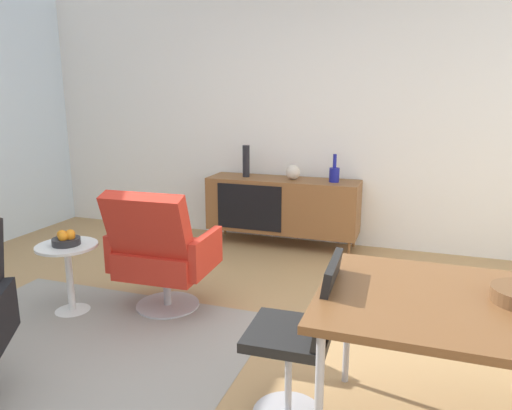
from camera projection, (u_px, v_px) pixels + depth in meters
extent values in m
plane|color=tan|center=(214.00, 355.00, 2.98)|extent=(8.32, 8.32, 0.00)
cube|color=white|center=(311.00, 112.00, 5.05)|extent=(6.80, 0.12, 2.80)
cube|color=brown|center=(283.00, 205.00, 5.06)|extent=(1.60, 0.44, 0.56)
cube|color=black|center=(249.00, 207.00, 4.95)|extent=(0.70, 0.01, 0.48)
cylinder|color=brown|center=(213.00, 235.00, 5.22)|extent=(0.03, 0.03, 0.16)
cylinder|color=brown|center=(349.00, 249.00, 4.75)|extent=(0.03, 0.03, 0.16)
cylinder|color=brown|center=(225.00, 227.00, 5.53)|extent=(0.03, 0.03, 0.16)
cylinder|color=brown|center=(354.00, 240.00, 5.06)|extent=(0.03, 0.03, 0.16)
cylinder|color=navy|center=(334.00, 175.00, 4.81)|extent=(0.10, 0.10, 0.14)
cylinder|color=navy|center=(335.00, 161.00, 4.78)|extent=(0.04, 0.04, 0.14)
ellipsoid|color=beige|center=(293.00, 172.00, 4.94)|extent=(0.15, 0.15, 0.16)
cylinder|color=black|center=(246.00, 161.00, 5.09)|extent=(0.08, 0.08, 0.34)
cylinder|color=#B7B7BC|center=(348.00, 324.00, 2.63)|extent=(0.04, 0.04, 0.70)
cube|color=black|center=(289.00, 334.00, 2.32)|extent=(0.41, 0.41, 0.05)
cube|color=black|center=(327.00, 298.00, 2.22)|extent=(0.10, 0.38, 0.38)
cylinder|color=#B7B7BC|center=(288.00, 377.00, 2.38)|extent=(0.04, 0.04, 0.42)
cube|color=red|center=(166.00, 259.00, 3.58)|extent=(0.62, 0.58, 0.20)
cube|color=red|center=(148.00, 228.00, 3.29)|extent=(0.61, 0.29, 0.51)
cube|color=red|center=(206.00, 253.00, 3.47)|extent=(0.08, 0.51, 0.28)
cube|color=red|center=(127.00, 245.00, 3.66)|extent=(0.08, 0.51, 0.28)
cylinder|color=#B7B7BC|center=(167.00, 289.00, 3.64)|extent=(0.06, 0.06, 0.28)
cylinder|color=#B7B7BC|center=(168.00, 305.00, 3.67)|extent=(0.48, 0.48, 0.02)
cylinder|color=white|center=(67.00, 246.00, 3.47)|extent=(0.44, 0.44, 0.02)
cylinder|color=white|center=(70.00, 279.00, 3.53)|extent=(0.05, 0.05, 0.50)
cone|color=white|center=(73.00, 309.00, 3.59)|extent=(0.32, 0.32, 0.02)
cylinder|color=#262628|center=(66.00, 241.00, 3.47)|extent=(0.20, 0.20, 0.05)
sphere|color=orange|center=(70.00, 236.00, 3.44)|extent=(0.07, 0.07, 0.07)
sphere|color=orange|center=(70.00, 234.00, 3.49)|extent=(0.07, 0.07, 0.07)
sphere|color=orange|center=(62.00, 235.00, 3.47)|extent=(0.07, 0.07, 0.07)
sphere|color=orange|center=(63.00, 237.00, 3.42)|extent=(0.07, 0.07, 0.07)
cube|color=gray|center=(76.00, 346.00, 3.07)|extent=(2.20, 1.70, 0.01)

